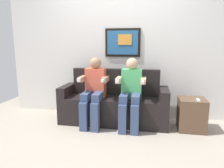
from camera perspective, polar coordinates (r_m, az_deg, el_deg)
ground_plane at (r=3.39m, az=-0.48°, el=-12.18°), size 5.45×5.45×0.00m
back_wall_assembly at (r=3.87m, az=1.75°, el=10.49°), size 4.19×0.10×2.60m
couch at (r=3.58m, az=0.52°, el=-5.58°), size 1.79×0.58×0.90m
person_on_left at (r=3.42m, az=-4.95°, el=-1.34°), size 0.46×0.56×1.11m
person_on_right at (r=3.31m, az=5.17°, el=-1.75°), size 0.46×0.56×1.11m
side_table_right at (r=3.51m, az=20.83°, el=-7.73°), size 0.40×0.40×0.50m
spare_remote_on_table at (r=3.36m, az=22.44°, el=-4.03°), size 0.04×0.13×0.02m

